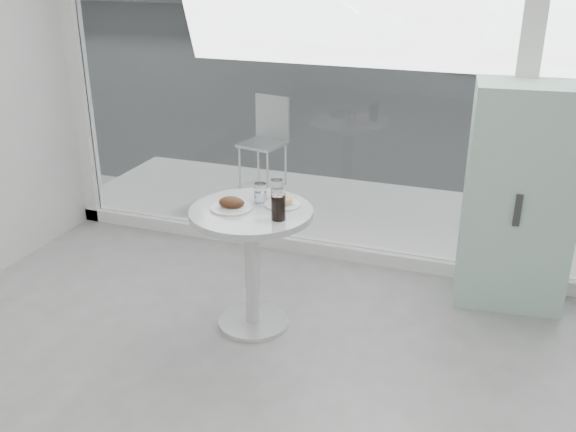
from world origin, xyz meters
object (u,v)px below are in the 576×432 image
at_px(mint_cabinet, 519,197).
at_px(plate_donut, 282,202).
at_px(main_table, 252,244).
at_px(car_white, 325,17).
at_px(water_tumbler_a, 260,194).
at_px(water_tumbler_b, 277,190).
at_px(plate_fritter, 232,204).
at_px(cola_glass, 278,207).
at_px(patio_chair, 267,136).

xyz_separation_m(mint_cabinet, plate_donut, (-1.30, -0.76, 0.07)).
relative_size(main_table, car_white, 0.19).
height_order(water_tumbler_a, water_tumbler_b, water_tumbler_b).
xyz_separation_m(main_table, plate_fritter, (-0.11, -0.03, 0.25)).
height_order(car_white, cola_glass, car_white).
xyz_separation_m(main_table, water_tumbler_b, (0.08, 0.21, 0.27)).
height_order(patio_chair, cola_glass, cola_glass).
distance_m(main_table, mint_cabinet, 1.71).
xyz_separation_m(mint_cabinet, car_white, (-4.54, 10.77, -0.02)).
xyz_separation_m(water_tumbler_a, cola_glass, (0.19, -0.20, 0.02)).
bearing_deg(water_tumbler_a, plate_donut, 0.10).
xyz_separation_m(car_white, water_tumbler_a, (3.10, -11.53, 0.13)).
relative_size(mint_cabinet, water_tumbler_a, 12.02).
xyz_separation_m(mint_cabinet, water_tumbler_a, (-1.44, -0.76, 0.11)).
bearing_deg(plate_donut, cola_glass, -75.61).
distance_m(car_white, water_tumbler_b, 11.87).
relative_size(main_table, water_tumbler_b, 6.37).
relative_size(main_table, mint_cabinet, 0.54).
relative_size(water_tumbler_b, cola_glass, 0.79).
distance_m(water_tumbler_a, cola_glass, 0.28).
height_order(mint_cabinet, car_white, mint_cabinet).
height_order(patio_chair, plate_donut, patio_chair).
bearing_deg(main_table, plate_fritter, -165.46).
relative_size(car_white, water_tumbler_a, 34.31).
bearing_deg(car_white, main_table, -169.67).
distance_m(mint_cabinet, water_tumbler_b, 1.53).
xyz_separation_m(mint_cabinet, water_tumbler_b, (-1.37, -0.67, 0.11)).
bearing_deg(main_table, car_white, 104.86).
relative_size(mint_cabinet, water_tumbler_b, 11.87).
xyz_separation_m(main_table, patio_chair, (-0.81, 2.27, -0.02)).
relative_size(water_tumbler_a, water_tumbler_b, 0.99).
distance_m(mint_cabinet, plate_donut, 1.51).
bearing_deg(plate_donut, plate_fritter, -149.87).
height_order(water_tumbler_a, cola_glass, cola_glass).
distance_m(main_table, plate_fritter, 0.27).
bearing_deg(mint_cabinet, main_table, -154.73).
xyz_separation_m(patio_chair, plate_fritter, (0.70, -2.30, 0.26)).
height_order(mint_cabinet, patio_chair, mint_cabinet).
height_order(main_table, plate_donut, plate_donut).
relative_size(patio_chair, plate_donut, 4.02).
xyz_separation_m(main_table, mint_cabinet, (1.45, 0.88, 0.17)).
distance_m(plate_fritter, water_tumbler_a, 0.19).
height_order(plate_fritter, plate_donut, plate_fritter).
distance_m(patio_chair, plate_fritter, 2.42).
bearing_deg(mint_cabinet, patio_chair, 142.45).
distance_m(mint_cabinet, water_tumbler_a, 1.63).
bearing_deg(plate_donut, car_white, 105.69).
bearing_deg(plate_donut, patio_chair, 114.01).
bearing_deg(water_tumbler_b, cola_glass, -67.68).
bearing_deg(cola_glass, mint_cabinet, 37.55).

